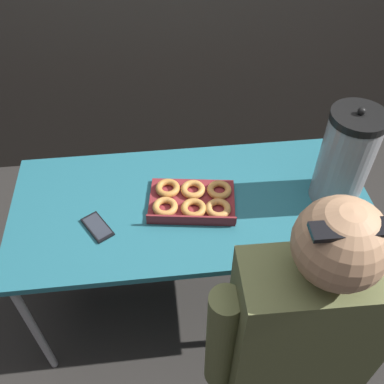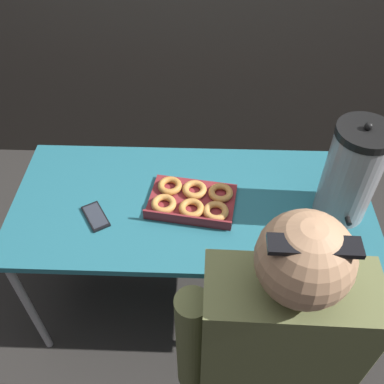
% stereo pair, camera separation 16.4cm
% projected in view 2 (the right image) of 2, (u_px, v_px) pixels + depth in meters
% --- Properties ---
extents(ground_plane, '(12.00, 12.00, 0.00)m').
position_uv_depth(ground_plane, '(192.00, 295.00, 2.20)').
color(ground_plane, '#2D2B28').
extents(folding_table, '(1.42, 0.66, 0.71)m').
position_uv_depth(folding_table, '(192.00, 211.00, 1.72)').
color(folding_table, '#236675').
rests_on(folding_table, ground).
extents(donut_box, '(0.36, 0.28, 0.05)m').
position_uv_depth(donut_box, '(192.00, 201.00, 1.66)').
color(donut_box, maroon).
rests_on(donut_box, folding_table).
extents(coffee_urn, '(0.20, 0.22, 0.42)m').
position_uv_depth(coffee_urn, '(351.00, 173.00, 1.51)').
color(coffee_urn, '#939399').
rests_on(coffee_urn, folding_table).
extents(cell_phone, '(0.13, 0.15, 0.01)m').
position_uv_depth(cell_phone, '(96.00, 216.00, 1.63)').
color(cell_phone, black).
rests_on(cell_phone, folding_table).
extents(person_seated, '(0.57, 0.24, 1.31)m').
position_uv_depth(person_seated, '(269.00, 366.00, 1.32)').
color(person_seated, '#33332D').
rests_on(person_seated, ground).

